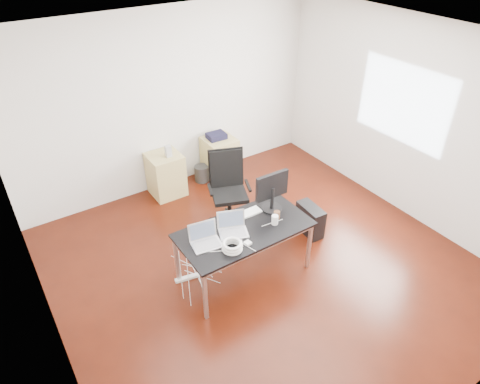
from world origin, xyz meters
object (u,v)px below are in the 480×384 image
office_chair (228,185)px  pc_tower (310,220)px  desk (244,232)px  filing_cabinet_right (220,157)px  filing_cabinet_left (166,175)px

office_chair → pc_tower: bearing=-26.6°
desk → office_chair: office_chair is taller
desk → pc_tower: size_ratio=3.56×
office_chair → desk: bearing=-90.9°
desk → office_chair: bearing=67.5°
office_chair → filing_cabinet_right: bearing=86.1°
office_chair → filing_cabinet_left: bearing=133.5°
filing_cabinet_right → office_chair: bearing=-115.5°
filing_cabinet_right → pc_tower: (0.25, -2.03, -0.13)m
office_chair → filing_cabinet_right: (0.54, 1.14, -0.26)m
filing_cabinet_right → pc_tower: 2.05m
filing_cabinet_left → desk: bearing=-89.6°
office_chair → filing_cabinet_left: size_ratio=1.54×
desk → filing_cabinet_left: bearing=90.4°
desk → filing_cabinet_left: desk is taller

